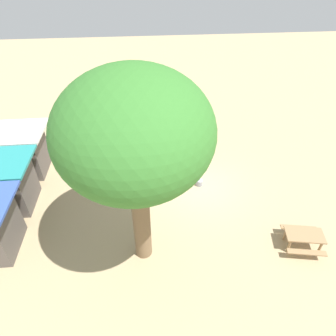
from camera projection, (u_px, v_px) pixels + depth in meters
ground_plane at (199, 186)px, 15.24m from camera, size 60.00×60.00×0.00m
elephant at (179, 154)px, 15.65m from camera, size 2.06×2.39×1.70m
person_handler at (202, 143)px, 16.71m from camera, size 0.43×0.33×1.62m
shade_tree_main at (134, 133)px, 8.57m from camera, size 5.20×4.76×7.58m
wooden_bench at (123, 151)px, 16.98m from camera, size 0.59×1.44×0.88m
picnic_table_near at (304, 237)px, 11.91m from camera, size 1.73×1.75×0.78m
market_stall_teal at (10, 186)px, 13.56m from camera, size 2.50×2.50×2.52m
market_stall_white at (26, 153)px, 15.59m from camera, size 2.50×2.50×2.52m
feed_bucket at (199, 183)px, 15.23m from camera, size 0.36×0.36×0.32m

